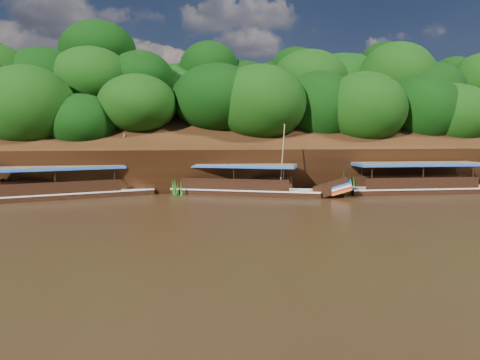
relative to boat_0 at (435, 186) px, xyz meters
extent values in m
plane|color=black|center=(-14.99, -7.06, -0.59)|extent=(160.00, 160.00, 0.00)
cube|color=black|center=(-14.99, 8.94, 2.91)|extent=(120.00, 16.12, 13.64)
cube|color=black|center=(-14.99, 18.94, -0.59)|extent=(120.00, 24.00, 12.00)
ellipsoid|color=#0F420B|center=(-20.99, 7.94, 2.91)|extent=(18.00, 8.00, 6.40)
ellipsoid|color=#0F420B|center=(-14.99, 15.94, 8.61)|extent=(24.00, 11.00, 8.40)
ellipsoid|color=#0F420B|center=(9.01, 7.44, 2.81)|extent=(18.00, 8.00, 6.00)
cube|color=black|center=(-0.83, 0.02, -0.59)|extent=(13.68, 2.63, 0.96)
cube|color=silver|center=(-0.83, 0.02, -0.13)|extent=(13.68, 2.70, 0.11)
cube|color=brown|center=(-1.68, 0.04, 1.97)|extent=(10.73, 2.92, 0.13)
cube|color=blue|center=(-1.68, 0.04, 1.85)|extent=(10.73, 2.92, 0.19)
cube|color=black|center=(-16.19, 1.31, -0.59)|extent=(12.44, 6.67, 0.93)
cube|color=silver|center=(-16.19, 1.31, -0.15)|extent=(12.47, 6.73, 0.10)
cube|color=black|center=(-9.67, -1.25, 0.13)|extent=(3.38, 2.67, 1.76)
cube|color=blue|center=(-8.94, -1.53, 0.45)|extent=(2.08, 2.22, 0.64)
cube|color=red|center=(-8.94, -1.53, 0.09)|extent=(2.08, 2.22, 0.64)
cube|color=brown|center=(-16.92, 1.59, 1.91)|extent=(10.05, 6.00, 0.12)
cube|color=blue|center=(-16.92, 1.59, 1.79)|extent=(10.05, 6.00, 0.19)
cylinder|color=tan|center=(-13.52, -0.41, 2.61)|extent=(0.22, 1.89, 5.19)
cube|color=black|center=(-30.54, 1.37, -0.59)|extent=(13.65, 6.52, 0.93)
cube|color=silver|center=(-30.54, 1.37, -0.15)|extent=(13.67, 6.58, 0.10)
cube|color=black|center=(-23.28, 3.82, 0.13)|extent=(3.58, 2.64, 1.83)
cube|color=blue|center=(-22.47, 4.09, 0.44)|extent=(2.15, 2.21, 0.68)
cube|color=red|center=(-22.47, 4.09, 0.09)|extent=(2.15, 2.21, 0.68)
cube|color=brown|center=(-31.35, 1.09, 1.90)|extent=(10.95, 5.89, 0.12)
cube|color=blue|center=(-31.35, 1.09, 1.77)|extent=(10.95, 5.89, 0.19)
cylinder|color=tan|center=(-26.56, 2.49, 2.22)|extent=(1.08, 0.70, 4.57)
cone|color=#256E1B|center=(-34.76, 1.89, 0.31)|extent=(1.50, 1.50, 1.81)
cone|color=#256E1B|center=(-27.95, 2.63, 0.43)|extent=(1.50, 1.50, 2.05)
cone|color=#256E1B|center=(-22.14, 1.85, 0.08)|extent=(1.50, 1.50, 1.34)
cone|color=#256E1B|center=(-14.68, 2.92, 0.15)|extent=(1.50, 1.50, 1.48)
cone|color=#256E1B|center=(-7.00, 2.25, 0.42)|extent=(1.50, 1.50, 2.02)
cone|color=#256E1B|center=(-1.53, 2.72, 0.16)|extent=(1.50, 1.50, 1.51)
cone|color=#256E1B|center=(4.82, 2.61, 0.38)|extent=(1.50, 1.50, 1.95)
camera|label=1|loc=(-22.49, -36.75, 4.50)|focal=35.00mm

